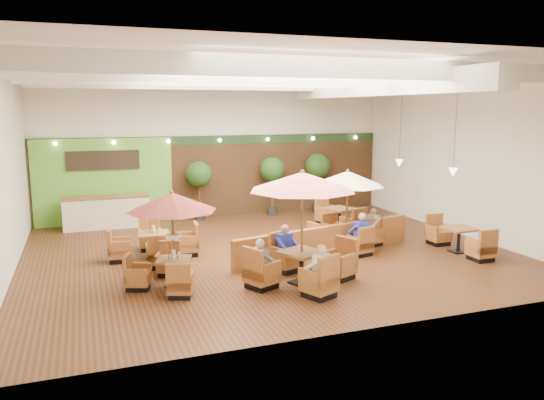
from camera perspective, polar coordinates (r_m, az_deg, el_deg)
name	(u,v)px	position (r m, az deg, el deg)	size (l,w,h in m)	color
room	(263,130)	(16.73, -1.01, 7.59)	(14.04, 14.00, 5.52)	#381E0F
service_counter	(107,212)	(20.06, -17.35, -1.25)	(3.00, 0.75, 1.18)	beige
booth_divider	(327,241)	(15.71, 5.91, -4.38)	(6.35, 0.18, 0.88)	brown
table_0	(170,218)	(12.93, -10.90, -1.89)	(2.31, 2.44, 2.36)	brown
table_1	(302,208)	(12.85, 3.25, -0.82)	(2.97, 2.97, 2.83)	brown
table_2	(347,194)	(16.37, 8.09, 0.61)	(2.49, 2.49, 2.46)	brown
table_3	(154,244)	(15.69, -12.57, -4.63)	(2.62, 2.62, 1.54)	brown
table_4	(459,240)	(16.95, 19.44, -4.11)	(0.86, 2.53, 0.95)	brown
table_5	(339,219)	(19.03, 7.25, -2.07)	(1.16, 2.86, 1.01)	brown
topiary_0	(199,176)	(20.51, -7.87, 2.53)	(0.99, 0.99, 2.30)	black
topiary_1	(272,172)	(21.32, 0.04, 3.03)	(1.02, 1.02, 2.36)	black
topiary_2	(318,169)	(22.07, 4.94, 3.39)	(1.05, 1.05, 2.44)	black
diner_0	(319,265)	(12.20, 5.12, -7.00)	(0.45, 0.43, 0.80)	silver
diner_1	(286,244)	(14.04, 1.53, -4.71)	(0.45, 0.42, 0.80)	#2833B1
diner_2	(262,258)	(12.75, -1.13, -6.26)	(0.40, 0.43, 0.77)	slate
diner_3	(361,230)	(15.77, 9.53, -3.18)	(0.42, 0.35, 0.82)	#2833B1
diner_4	(372,223)	(16.98, 10.69, -2.40)	(0.35, 0.40, 0.74)	silver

